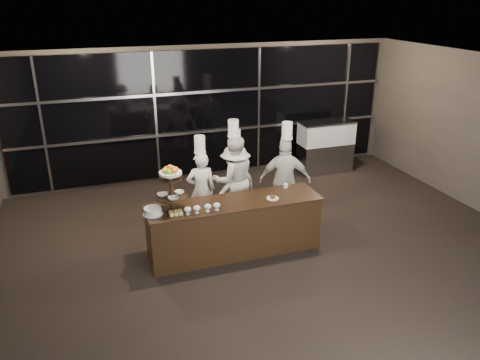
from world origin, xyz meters
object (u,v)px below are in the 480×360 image
object	(u,v)px
display_stand	(171,185)
layer_cake	(153,211)
chef_a	(201,189)
chef_d	(285,179)
display_case	(326,144)
chef_c	(235,183)
buffet_counter	(234,227)
chef_b	(234,179)

from	to	relation	value
display_stand	layer_cake	world-z (taller)	display_stand
chef_a	chef_d	bearing A→B (deg)	-8.29
display_case	chef_c	size ratio (longest dim) A/B	0.73
display_case	chef_c	world-z (taller)	chef_c
buffet_counter	layer_cake	xyz separation A→B (m)	(-1.31, -0.05, 0.51)
display_case	chef_c	bearing A→B (deg)	-148.17
chef_a	display_stand	bearing A→B (deg)	-124.34
layer_cake	chef_c	world-z (taller)	chef_c
chef_b	chef_c	bearing A→B (deg)	38.90
display_case	chef_c	xyz separation A→B (m)	(-2.85, -1.77, 0.06)
display_stand	display_case	distance (m)	5.19
layer_cake	chef_b	world-z (taller)	chef_b
buffet_counter	chef_c	xyz separation A→B (m)	(0.40, 1.13, 0.29)
display_case	chef_b	distance (m)	3.42
display_case	chef_d	xyz separation A→B (m)	(-1.98, -2.07, 0.14)
display_stand	chef_a	world-z (taller)	chef_a
buffet_counter	chef_d	distance (m)	1.56
chef_a	chef_c	distance (m)	0.68
buffet_counter	chef_a	distance (m)	1.13
buffet_counter	chef_d	size ratio (longest dim) A/B	1.49
buffet_counter	chef_d	bearing A→B (deg)	33.31
display_stand	layer_cake	bearing A→B (deg)	-170.85
display_stand	layer_cake	distance (m)	0.48
display_stand	layer_cake	xyz separation A→B (m)	(-0.31, -0.05, -0.37)
display_case	chef_d	distance (m)	2.87
display_stand	chef_a	size ratio (longest dim) A/B	0.43
chef_c	chef_d	bearing A→B (deg)	-19.01
chef_b	chef_c	xyz separation A→B (m)	(0.05, 0.04, -0.10)
buffet_counter	display_stand	distance (m)	1.33
display_case	chef_d	size ratio (longest dim) A/B	0.68
chef_d	buffet_counter	bearing A→B (deg)	-146.69
display_stand	display_case	bearing A→B (deg)	34.35
buffet_counter	layer_cake	world-z (taller)	layer_cake
buffet_counter	chef_b	xyz separation A→B (m)	(0.35, 1.09, 0.38)
display_stand	chef_c	distance (m)	1.89
display_stand	chef_c	bearing A→B (deg)	39.05
buffet_counter	chef_a	size ratio (longest dim) A/B	1.63
chef_a	buffet_counter	bearing A→B (deg)	-75.29
chef_a	chef_d	distance (m)	1.56
display_case	chef_c	distance (m)	3.36
layer_cake	chef_b	xyz separation A→B (m)	(1.66, 1.14, -0.13)
buffet_counter	layer_cake	bearing A→B (deg)	-177.81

